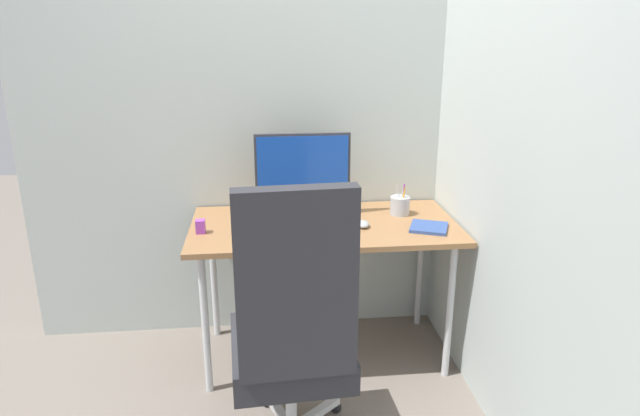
% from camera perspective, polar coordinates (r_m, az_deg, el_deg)
% --- Properties ---
extents(ground_plane, '(8.00, 8.00, 0.00)m').
position_cam_1_polar(ground_plane, '(3.00, 0.40, -14.57)').
color(ground_plane, slate).
extents(wall_back, '(3.01, 0.04, 2.80)m').
position_cam_1_polar(wall_back, '(2.88, -0.34, 13.78)').
color(wall_back, '#B7C1BC').
rests_on(wall_back, ground_plane).
extents(wall_side_right, '(0.04, 2.39, 2.80)m').
position_cam_1_polar(wall_side_right, '(2.46, 17.19, 12.26)').
color(wall_side_right, '#B7C1BC').
rests_on(wall_side_right, ground_plane).
extents(desk, '(1.27, 0.65, 0.71)m').
position_cam_1_polar(desk, '(2.70, 0.43, -2.80)').
color(desk, '#996B42').
rests_on(desk, ground_plane).
extents(office_chair, '(0.55, 0.56, 1.15)m').
position_cam_1_polar(office_chair, '(2.06, -2.81, -12.56)').
color(office_chair, black).
rests_on(office_chair, ground_plane).
extents(monitor, '(0.47, 0.11, 0.41)m').
position_cam_1_polar(monitor, '(2.73, -1.77, 4.07)').
color(monitor, '#333338').
rests_on(monitor, desk).
extents(keyboard, '(0.40, 0.16, 0.02)m').
position_cam_1_polar(keyboard, '(2.52, -2.83, -2.61)').
color(keyboard, black).
rests_on(keyboard, desk).
extents(mouse, '(0.06, 0.09, 0.03)m').
position_cam_1_polar(mouse, '(2.63, 4.39, -1.65)').
color(mouse, '#9EA0A5').
rests_on(mouse, desk).
extents(pen_holder, '(0.10, 0.10, 0.16)m').
position_cam_1_polar(pen_holder, '(2.82, 8.17, 0.27)').
color(pen_holder, '#B2B5BA').
rests_on(pen_holder, desk).
extents(notebook, '(0.22, 0.21, 0.01)m').
position_cam_1_polar(notebook, '(2.66, 11.06, -1.95)').
color(notebook, '#334C8C').
rests_on(notebook, desk).
extents(desk_clamp_accessory, '(0.04, 0.04, 0.06)m').
position_cam_1_polar(desk_clamp_accessory, '(2.61, -12.10, -1.86)').
color(desk_clamp_accessory, purple).
rests_on(desk_clamp_accessory, desk).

